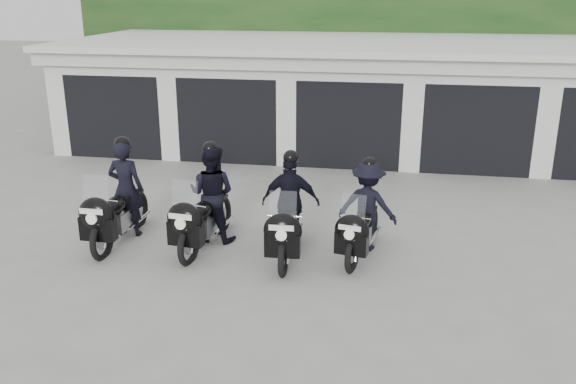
% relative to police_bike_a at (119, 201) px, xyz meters
% --- Properties ---
extents(ground, '(80.00, 80.00, 0.00)m').
position_rel_police_bike_a_xyz_m(ground, '(3.64, -0.15, -0.76)').
color(ground, '#979792').
rests_on(ground, ground).
extents(garage_block, '(16.40, 6.80, 2.96)m').
position_rel_police_bike_a_xyz_m(garage_block, '(3.64, 7.91, 0.66)').
color(garage_block, silver).
rests_on(garage_block, ground).
extents(background_vegetation, '(20.00, 3.90, 5.80)m').
position_rel_police_bike_a_xyz_m(background_vegetation, '(4.01, 12.77, 2.01)').
color(background_vegetation, '#153513').
rests_on(background_vegetation, ground).
extents(police_bike_a, '(0.68, 2.21, 1.92)m').
position_rel_police_bike_a_xyz_m(police_bike_a, '(0.00, 0.00, 0.00)').
color(police_bike_a, black).
rests_on(police_bike_a, ground).
extents(police_bike_b, '(0.93, 2.17, 1.89)m').
position_rel_police_bike_a_xyz_m(police_bike_b, '(1.60, 0.15, 0.03)').
color(police_bike_b, black).
rests_on(police_bike_b, ground).
extents(police_bike_c, '(1.03, 2.11, 1.84)m').
position_rel_police_bike_a_xyz_m(police_bike_c, '(3.08, -0.00, 0.02)').
color(police_bike_c, black).
rests_on(police_bike_c, ground).
extents(police_bike_d, '(1.11, 1.95, 1.72)m').
position_rel_police_bike_a_xyz_m(police_bike_d, '(4.35, 0.25, -0.03)').
color(police_bike_d, black).
rests_on(police_bike_d, ground).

